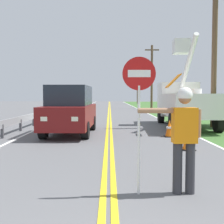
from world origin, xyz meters
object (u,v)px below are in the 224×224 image
at_px(flagger_worker, 184,133).
at_px(utility_bucket_truck, 184,101).
at_px(utility_pole_near, 214,47).
at_px(traffic_cone_mid, 169,129).
at_px(utility_pole_far, 138,84).
at_px(utility_pole_mid, 152,76).
at_px(traffic_cone_lead, 188,139).
at_px(oncoming_suv_nearest, 70,110).
at_px(stop_sign_paddle, 139,94).

xyz_separation_m(flagger_worker, utility_bucket_truck, (2.82, 10.66, 0.35)).
bearing_deg(utility_pole_near, traffic_cone_mid, -130.81).
height_order(utility_pole_far, traffic_cone_mid, utility_pole_far).
bearing_deg(utility_pole_mid, utility_pole_far, 89.08).
relative_size(utility_bucket_truck, utility_pole_far, 0.90).
bearing_deg(traffic_cone_lead, utility_pole_far, 86.15).
relative_size(oncoming_suv_nearest, utility_pole_mid, 0.58).
height_order(flagger_worker, traffic_cone_lead, flagger_worker).
height_order(utility_pole_near, utility_pole_mid, utility_pole_near).
relative_size(utility_bucket_truck, traffic_cone_mid, 9.87).
bearing_deg(utility_bucket_truck, traffic_cone_mid, -112.21).
xyz_separation_m(flagger_worker, utility_pole_far, (4.49, 53.29, 2.99)).
xyz_separation_m(flagger_worker, oncoming_suv_nearest, (-2.97, 7.54, 0.01)).
bearing_deg(utility_bucket_truck, flagger_worker, -104.81).
bearing_deg(stop_sign_paddle, traffic_cone_mid, 73.72).
distance_m(flagger_worker, utility_bucket_truck, 11.03).
xyz_separation_m(stop_sign_paddle, utility_pole_near, (5.04, 10.24, 2.54)).
bearing_deg(utility_pole_mid, traffic_cone_mid, -96.81).
bearing_deg(utility_pole_near, stop_sign_paddle, -116.19).
bearing_deg(utility_pole_far, stop_sign_paddle, -95.64).
distance_m(utility_pole_near, traffic_cone_mid, 6.14).
bearing_deg(stop_sign_paddle, traffic_cone_lead, 63.56).
distance_m(flagger_worker, utility_pole_mid, 31.91).
bearing_deg(oncoming_suv_nearest, utility_bucket_truck, 28.36).
relative_size(oncoming_suv_nearest, traffic_cone_lead, 6.66).
xyz_separation_m(flagger_worker, utility_pole_mid, (4.14, 31.48, 3.17)).
distance_m(traffic_cone_lead, traffic_cone_mid, 2.76).
height_order(flagger_worker, stop_sign_paddle, stop_sign_paddle).
xyz_separation_m(utility_bucket_truck, oncoming_suv_nearest, (-5.79, -3.12, -0.33)).
bearing_deg(stop_sign_paddle, utility_pole_near, 63.81).
xyz_separation_m(utility_pole_far, traffic_cone_lead, (-3.32, -49.42, -3.70)).
relative_size(stop_sign_paddle, oncoming_suv_nearest, 0.50).
bearing_deg(utility_pole_mid, flagger_worker, -97.50).
relative_size(oncoming_suv_nearest, utility_pole_near, 0.57).
relative_size(utility_bucket_truck, utility_pole_near, 0.85).
bearing_deg(utility_pole_near, utility_pole_mid, 90.33).
height_order(utility_pole_near, traffic_cone_lead, utility_pole_near).
relative_size(utility_pole_far, traffic_cone_lead, 11.02).
distance_m(utility_pole_mid, utility_pole_far, 21.81).
distance_m(oncoming_suv_nearest, utility_pole_far, 46.46).
distance_m(stop_sign_paddle, utility_pole_mid, 31.98).
bearing_deg(utility_pole_far, utility_pole_mid, -90.92).
bearing_deg(traffic_cone_mid, flagger_worker, -100.04).
height_order(utility_pole_mid, utility_pole_far, utility_pole_mid).
height_order(utility_bucket_truck, traffic_cone_mid, utility_bucket_truck).
distance_m(utility_bucket_truck, utility_pole_far, 42.75).
bearing_deg(flagger_worker, utility_bucket_truck, 75.19).
bearing_deg(flagger_worker, stop_sign_paddle, -178.48).
xyz_separation_m(utility_pole_near, traffic_cone_mid, (-3.09, -3.58, -3.91)).
xyz_separation_m(flagger_worker, traffic_cone_mid, (1.18, 6.64, -0.71)).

